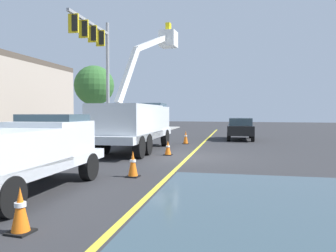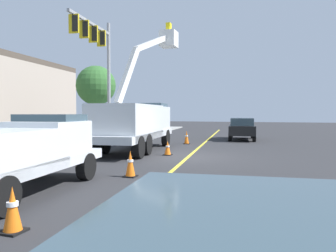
{
  "view_description": "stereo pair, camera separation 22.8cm",
  "coord_description": "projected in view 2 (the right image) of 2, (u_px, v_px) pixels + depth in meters",
  "views": [
    {
      "loc": [
        -14.92,
        -3.66,
        2.11
      ],
      "look_at": [
        1.44,
        1.47,
        1.4
      ],
      "focal_mm": 34.79,
      "sensor_mm": 36.0,
      "label": 1
    },
    {
      "loc": [
        -14.85,
        -3.88,
        2.11
      ],
      "look_at": [
        1.44,
        1.47,
        1.4
      ],
      "focal_mm": 34.79,
      "sensor_mm": 36.0,
      "label": 2
    }
  ],
  "objects": [
    {
      "name": "traffic_cone_mid_front",
      "position": [
        130.0,
        164.0,
        10.65
      ],
      "size": [
        0.4,
        0.4,
        0.86
      ],
      "color": "black",
      "rests_on": "ground"
    },
    {
      "name": "traffic_signal_mast",
      "position": [
        98.0,
        53.0,
        20.13
      ],
      "size": [
        5.37,
        0.93,
        8.11
      ],
      "color": "gray",
      "rests_on": "ground"
    },
    {
      "name": "traffic_cone_trailing",
      "position": [
        187.0,
        137.0,
        21.83
      ],
      "size": [
        0.4,
        0.4,
        0.89
      ],
      "color": "black",
      "rests_on": "ground"
    },
    {
      "name": "traffic_cone_mid_rear",
      "position": [
        168.0,
        148.0,
        16.07
      ],
      "size": [
        0.4,
        0.4,
        0.71
      ],
      "color": "black",
      "rests_on": "ground"
    },
    {
      "name": "passing_minivan",
      "position": [
        242.0,
        127.0,
        25.24
      ],
      "size": [
        4.97,
        2.38,
        1.69
      ],
      "color": "black",
      "rests_on": "ground"
    },
    {
      "name": "street_tree_right",
      "position": [
        96.0,
        86.0,
        25.99
      ],
      "size": [
        3.15,
        3.15,
        5.85
      ],
      "color": "brown",
      "rests_on": "ground"
    },
    {
      "name": "utility_bucket_truck",
      "position": [
        136.0,
        122.0,
        17.97
      ],
      "size": [
        8.41,
        3.63,
        7.18
      ],
      "color": "silver",
      "rests_on": "ground"
    },
    {
      "name": "service_pickup_truck",
      "position": [
        20.0,
        150.0,
        8.52
      ],
      "size": [
        5.78,
        2.66,
        2.06
      ],
      "color": "silver",
      "rests_on": "ground"
    },
    {
      "name": "traffic_cone_leading",
      "position": [
        13.0,
        210.0,
        5.71
      ],
      "size": [
        0.4,
        0.4,
        0.82
      ],
      "color": "black",
      "rests_on": "ground"
    },
    {
      "name": "ground",
      "position": [
        188.0,
        157.0,
        15.4
      ],
      "size": [
        120.0,
        120.0,
        0.0
      ],
      "primitive_type": "plane",
      "color": "#2D2D30"
    },
    {
      "name": "sidewalk_far_side",
      "position": [
        50.0,
        152.0,
        16.95
      ],
      "size": [
        60.06,
        9.67,
        0.12
      ],
      "primitive_type": "cube",
      "rotation": [
        0.0,
        0.0,
        0.1
      ],
      "color": "#9E9E99",
      "rests_on": "ground"
    },
    {
      "name": "lane_centre_stripe",
      "position": [
        188.0,
        157.0,
        15.4
      ],
      "size": [
        49.76,
        5.23,
        0.01
      ],
      "primitive_type": "cube",
      "rotation": [
        0.0,
        0.0,
        0.1
      ],
      "color": "yellow",
      "rests_on": "ground"
    }
  ]
}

